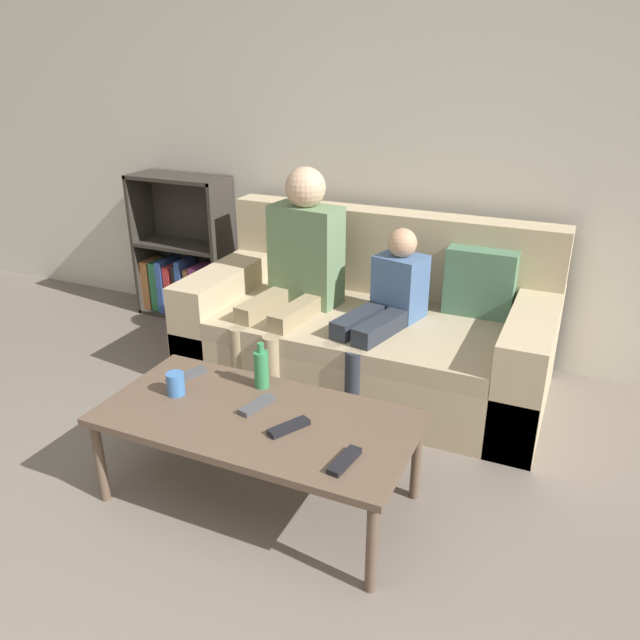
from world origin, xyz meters
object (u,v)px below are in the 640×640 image
(coffee_table, at_px, (257,423))
(tv_remote_1, at_px, (344,461))
(cup_near, at_px, (176,384))
(tv_remote_2, at_px, (289,427))
(person_adult, at_px, (298,262))
(person_child, at_px, (383,309))
(bottle, at_px, (261,368))
(couch, at_px, (370,332))
(tv_remote_0, at_px, (257,405))
(bookshelf, at_px, (184,263))
(tv_remote_3, at_px, (188,375))

(coffee_table, distance_m, tv_remote_1, 0.46)
(cup_near, bearing_deg, tv_remote_2, -4.95)
(person_adult, bearing_deg, tv_remote_2, -59.05)
(person_child, distance_m, tv_remote_1, 1.19)
(bottle, bearing_deg, person_adult, 105.85)
(couch, bearing_deg, person_adult, -167.00)
(bottle, bearing_deg, cup_near, -145.56)
(tv_remote_0, bearing_deg, bookshelf, 146.15)
(coffee_table, bearing_deg, person_child, 80.25)
(couch, relative_size, tv_remote_2, 11.19)
(tv_remote_0, distance_m, tv_remote_2, 0.21)
(coffee_table, relative_size, person_child, 1.40)
(person_adult, xyz_separation_m, tv_remote_1, (0.77, -1.22, -0.26))
(couch, relative_size, person_adult, 1.66)
(person_adult, distance_m, cup_near, 1.09)
(cup_near, bearing_deg, tv_remote_1, -10.87)
(coffee_table, bearing_deg, person_adult, 107.39)
(cup_near, bearing_deg, person_child, 60.84)
(tv_remote_3, bearing_deg, bookshelf, 147.51)
(tv_remote_2, bearing_deg, tv_remote_3, -169.13)
(bookshelf, bearing_deg, cup_near, -55.46)
(bookshelf, distance_m, tv_remote_3, 1.74)
(tv_remote_1, height_order, tv_remote_3, same)
(coffee_table, xyz_separation_m, tv_remote_3, (-0.43, 0.15, 0.04))
(cup_near, xyz_separation_m, tv_remote_0, (0.36, 0.04, -0.04))
(cup_near, distance_m, tv_remote_1, 0.83)
(couch, height_order, tv_remote_1, couch)
(coffee_table, xyz_separation_m, cup_near, (-0.39, 0.01, 0.08))
(bookshelf, height_order, tv_remote_1, bookshelf)
(tv_remote_0, xyz_separation_m, tv_remote_2, (0.19, -0.09, 0.00))
(cup_near, bearing_deg, couch, 69.17)
(person_child, bearing_deg, tv_remote_0, -87.77)
(person_child, distance_m, tv_remote_0, 0.99)
(bottle, bearing_deg, person_child, 71.66)
(tv_remote_0, height_order, tv_remote_1, same)
(tv_remote_3, height_order, bottle, bottle)
(tv_remote_3, bearing_deg, tv_remote_2, 3.56)
(couch, relative_size, tv_remote_3, 10.96)
(couch, bearing_deg, bottle, -98.69)
(tv_remote_1, bearing_deg, bookshelf, 145.50)
(tv_remote_0, height_order, bottle, bottle)
(bottle, bearing_deg, tv_remote_0, -68.01)
(tv_remote_2, bearing_deg, cup_near, -156.24)
(tv_remote_0, bearing_deg, tv_remote_3, 178.81)
(bookshelf, bearing_deg, coffee_table, -47.03)
(bookshelf, bearing_deg, tv_remote_0, -46.59)
(person_adult, distance_m, tv_remote_3, 0.97)
(tv_remote_0, bearing_deg, person_adult, 119.57)
(person_adult, bearing_deg, couch, 19.85)
(tv_remote_2, bearing_deg, bookshelf, 164.02)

